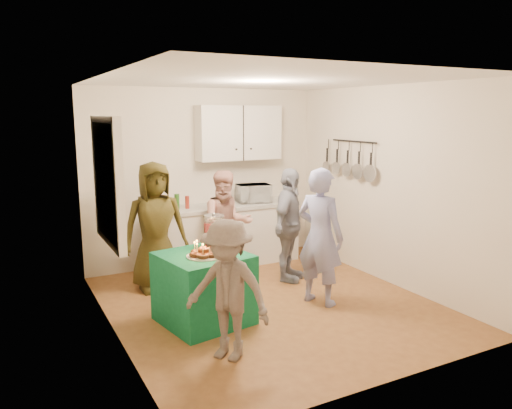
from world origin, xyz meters
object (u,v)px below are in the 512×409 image
microwave (254,193)px  man_birthday (320,237)px  party_table (204,288)px  woman_back_center (227,225)px  punch_jar (214,232)px  woman_back_left (155,226)px  child_near_left (227,290)px  counter (226,236)px  woman_back_right (289,225)px

microwave → man_birthday: 1.95m
microwave → party_table: size_ratio=0.58×
man_birthday → woman_back_center: man_birthday is taller
punch_jar → party_table: bearing=-133.7°
woman_back_left → child_near_left: (0.04, -2.11, -0.17)m
man_birthday → woman_back_left: 2.09m
party_table → counter: bearing=59.2°
microwave → woman_back_right: woman_back_right is taller
punch_jar → child_near_left: child_near_left is taller
counter → woman_back_left: woman_back_left is taller
child_near_left → woman_back_left: bearing=145.2°
man_birthday → child_near_left: bearing=91.6°
counter → woman_back_left: bearing=-155.6°
microwave → man_birthday: bearing=-84.2°
counter → woman_back_left: (-1.23, -0.56, 0.40)m
woman_back_left → child_near_left: woman_back_left is taller
punch_jar → woman_back_left: bearing=110.7°
punch_jar → counter: bearing=61.6°
woman_back_right → microwave: bearing=47.6°
man_birthday → woman_back_right: size_ratio=1.07×
counter → woman_back_center: size_ratio=1.48×
counter → man_birthday: 2.00m
woman_back_right → party_table: bearing=164.6°
microwave → woman_back_left: (-1.69, -0.56, -0.22)m
punch_jar → child_near_left: (-0.34, -1.11, -0.27)m
child_near_left → party_table: bearing=136.9°
counter → party_table: (-1.08, -1.80, -0.05)m
woman_back_center → child_near_left: woman_back_center is taller
microwave → punch_jar: bearing=-120.6°
man_birthday → child_near_left: (-1.53, -0.74, -0.16)m
woman_back_center → child_near_left: bearing=-102.2°
microwave → party_table: (-1.54, -1.80, -0.67)m
microwave → man_birthday: man_birthday is taller
punch_jar → woman_back_right: 1.40m
woman_back_center → woman_back_right: 0.84m
woman_back_center → child_near_left: 2.31m
man_birthday → woman_back_center: (-0.58, 1.37, -0.07)m
man_birthday → woman_back_center: bearing=-1.3°
woman_back_left → microwave: bearing=20.5°
microwave → woman_back_left: size_ratio=0.30×
punch_jar → woman_back_center: (0.61, 1.00, -0.19)m
party_table → woman_back_center: bearing=55.9°
party_table → woman_back_left: size_ratio=0.52×
man_birthday → party_table: bearing=60.7°
microwave → punch_jar: 2.05m
microwave → woman_back_right: size_ratio=0.32×
child_near_left → counter: bearing=120.2°
counter → man_birthday: man_birthday is taller
man_birthday → punch_jar: bearing=48.6°
woman_back_center → woman_back_right: bearing=-23.4°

